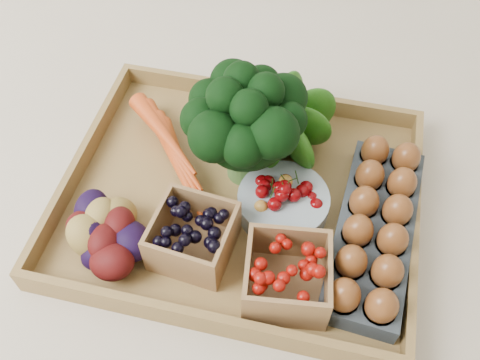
% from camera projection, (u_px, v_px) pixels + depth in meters
% --- Properties ---
extents(ground, '(4.00, 4.00, 0.00)m').
position_uv_depth(ground, '(240.00, 202.00, 0.87)').
color(ground, beige).
rests_on(ground, ground).
extents(tray, '(0.55, 0.45, 0.01)m').
position_uv_depth(tray, '(240.00, 200.00, 0.86)').
color(tray, olive).
rests_on(tray, ground).
extents(carrots, '(0.22, 0.16, 0.05)m').
position_uv_depth(carrots, '(172.00, 147.00, 0.89)').
color(carrots, '#C94415').
rests_on(carrots, tray).
extents(lettuce, '(0.13, 0.13, 0.13)m').
position_uv_depth(lettuce, '(275.00, 115.00, 0.87)').
color(lettuce, '#1B470B').
rests_on(lettuce, tray).
extents(broccoli, '(0.19, 0.19, 0.15)m').
position_uv_depth(broccoli, '(245.00, 143.00, 0.83)').
color(broccoli, black).
rests_on(broccoli, tray).
extents(cherry_bowl, '(0.14, 0.14, 0.04)m').
position_uv_depth(cherry_bowl, '(283.00, 204.00, 0.83)').
color(cherry_bowl, '#8C9EA5').
rests_on(cherry_bowl, tray).
extents(egg_carton, '(0.13, 0.32, 0.04)m').
position_uv_depth(egg_carton, '(374.00, 232.00, 0.80)').
color(egg_carton, '#333B41').
rests_on(egg_carton, tray).
extents(potatoes, '(0.15, 0.15, 0.09)m').
position_uv_depth(potatoes, '(103.00, 228.00, 0.77)').
color(potatoes, '#380809').
rests_on(potatoes, tray).
extents(punnet_blackberry, '(0.12, 0.12, 0.08)m').
position_uv_depth(punnet_blackberry, '(193.00, 236.00, 0.77)').
color(punnet_blackberry, black).
rests_on(punnet_blackberry, tray).
extents(punnet_raspberry, '(0.13, 0.13, 0.08)m').
position_uv_depth(punnet_raspberry, '(287.00, 276.00, 0.73)').
color(punnet_raspberry, maroon).
rests_on(punnet_raspberry, tray).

